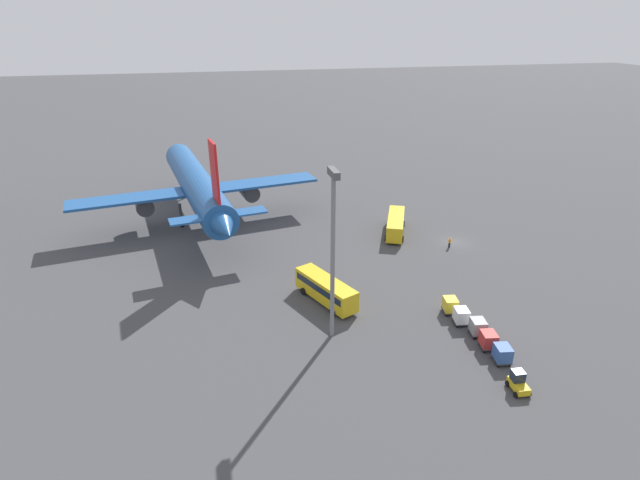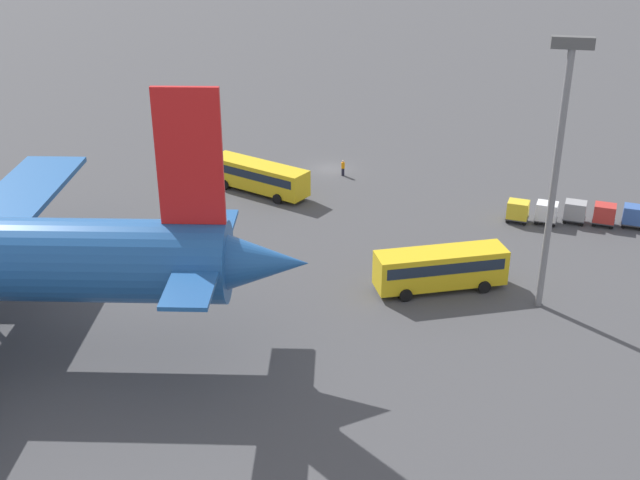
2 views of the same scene
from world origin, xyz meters
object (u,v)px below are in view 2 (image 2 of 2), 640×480
(worker_person, at_px, (343,168))
(cargo_cart_grey, at_px, (575,211))
(cargo_cart_blue, at_px, (634,215))
(cargo_cart_red, at_px, (604,214))
(cargo_cart_yellow, at_px, (518,210))
(shuttle_bus_far, at_px, (441,267))
(shuttle_bus_near, at_px, (259,175))
(cargo_cart_white, at_px, (547,212))

(worker_person, xyz_separation_m, cargo_cart_grey, (-23.30, 8.20, 0.32))
(cargo_cart_blue, xyz_separation_m, cargo_cart_red, (2.61, 0.14, 0.00))
(cargo_cart_blue, distance_m, cargo_cart_yellow, 10.48)
(shuttle_bus_far, relative_size, cargo_cart_red, 4.69)
(cargo_cart_blue, relative_size, cargo_cart_yellow, 1.00)
(shuttle_bus_near, relative_size, cargo_cart_blue, 4.98)
(shuttle_bus_near, distance_m, cargo_cart_white, 28.42)
(shuttle_bus_near, distance_m, cargo_cart_blue, 36.18)
(shuttle_bus_near, height_order, cargo_cart_white, shuttle_bus_near)
(cargo_cart_yellow, bearing_deg, shuttle_bus_near, -5.93)
(shuttle_bus_far, bearing_deg, cargo_cart_red, -155.93)
(cargo_cart_blue, bearing_deg, shuttle_bus_near, -2.88)
(cargo_cart_red, bearing_deg, cargo_cart_grey, -3.93)
(shuttle_bus_far, xyz_separation_m, cargo_cart_blue, (-16.80, -15.45, -0.76))
(worker_person, bearing_deg, cargo_cart_red, 162.08)
(cargo_cart_grey, bearing_deg, shuttle_bus_near, -3.30)
(cargo_cart_blue, distance_m, cargo_cart_grey, 5.22)
(worker_person, xyz_separation_m, cargo_cart_red, (-25.92, 8.38, 0.32))
(shuttle_bus_far, relative_size, cargo_cart_white, 4.69)
(cargo_cart_yellow, bearing_deg, shuttle_bus_far, 66.46)
(cargo_cart_yellow, bearing_deg, cargo_cart_grey, -170.36)
(worker_person, bearing_deg, cargo_cart_yellow, 153.32)
(shuttle_bus_far, bearing_deg, worker_person, -86.75)
(cargo_cart_white, bearing_deg, cargo_cart_yellow, 2.92)
(shuttle_bus_far, distance_m, cargo_cart_blue, 22.84)
(shuttle_bus_far, height_order, cargo_cart_grey, shuttle_bus_far)
(cargo_cart_red, bearing_deg, worker_person, -17.92)
(worker_person, height_order, cargo_cart_white, cargo_cart_white)
(cargo_cart_grey, distance_m, cargo_cart_white, 2.72)
(shuttle_bus_near, height_order, cargo_cart_blue, shuttle_bus_near)
(cargo_cart_red, relative_size, cargo_cart_grey, 1.00)
(shuttle_bus_near, relative_size, cargo_cart_white, 4.98)
(shuttle_bus_near, height_order, shuttle_bus_far, shuttle_bus_far)
(shuttle_bus_near, bearing_deg, cargo_cart_blue, -159.20)
(shuttle_bus_near, distance_m, cargo_cart_red, 33.58)
(cargo_cart_red, relative_size, cargo_cart_white, 1.00)
(cargo_cart_white, bearing_deg, shuttle_bus_far, 58.66)
(shuttle_bus_near, distance_m, cargo_cart_yellow, 25.83)
(shuttle_bus_near, xyz_separation_m, cargo_cart_grey, (-30.91, 1.78, -0.66))
(cargo_cart_blue, relative_size, cargo_cart_grey, 1.00)
(cargo_cart_red, xyz_separation_m, cargo_cart_white, (5.22, 0.58, 0.00))
(shuttle_bus_far, bearing_deg, cargo_cart_yellow, -136.63)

